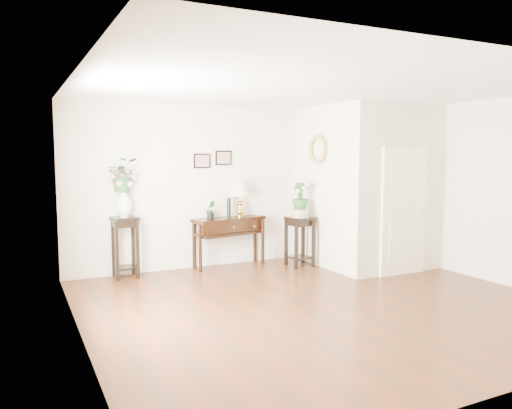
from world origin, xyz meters
TOP-DOWN VIEW (x-y plane):
  - floor at (0.00, 0.00)m, footprint 6.00×5.50m
  - ceiling at (0.00, 0.00)m, footprint 6.00×5.50m
  - wall_back at (0.00, 2.75)m, footprint 6.00×0.02m
  - wall_left at (-3.00, 0.00)m, footprint 0.02×5.50m
  - wall_right at (3.00, 0.00)m, footprint 0.02×5.50m
  - partition at (2.10, 1.77)m, footprint 1.80×1.95m
  - door at (2.10, 0.78)m, footprint 0.90×0.05m
  - art_print_left at (-0.65, 2.73)m, footprint 0.30×0.02m
  - art_print_right at (-0.25, 2.73)m, footprint 0.30×0.02m
  - wall_ornament at (1.16, 1.90)m, footprint 0.07×0.51m
  - console_table at (-0.23, 2.57)m, footprint 1.36×0.67m
  - table_lamp at (-0.01, 2.57)m, footprint 0.46×0.46m
  - green_vase at (-0.22, 2.57)m, footprint 0.08×0.08m
  - potted_plant at (-0.57, 2.57)m, footprint 0.18×0.16m
  - plant_stand_a at (-2.02, 2.57)m, footprint 0.43×0.43m
  - porcelain_vase at (-2.02, 2.57)m, footprint 0.34×0.34m
  - lily_arrangement at (-2.02, 2.57)m, footprint 0.55×0.50m
  - plant_stand_b at (0.90, 2.03)m, footprint 0.48×0.48m
  - ceramic_bowl at (0.90, 2.03)m, footprint 0.33×0.33m
  - narcissus at (0.90, 2.03)m, footprint 0.36×0.36m

SIDE VIEW (x-z plane):
  - floor at x=0.00m, z-range -0.01..0.01m
  - console_table at x=-0.23m, z-range 0.00..0.87m
  - plant_stand_b at x=0.90m, z-range 0.00..0.87m
  - plant_stand_a at x=-2.02m, z-range 0.00..0.97m
  - ceramic_bowl at x=0.90m, z-range 0.88..1.02m
  - potted_plant at x=-0.57m, z-range 0.87..1.16m
  - green_vase at x=-0.22m, z-range 0.86..1.21m
  - door at x=2.10m, z-range 0.00..2.10m
  - porcelain_vase at x=-2.02m, z-range 0.98..1.42m
  - table_lamp at x=-0.01m, z-range 0.90..1.53m
  - narcissus at x=0.90m, z-range 0.99..1.48m
  - wall_back at x=0.00m, z-range 0.00..2.80m
  - wall_left at x=-3.00m, z-range 0.00..2.80m
  - wall_right at x=3.00m, z-range 0.00..2.80m
  - partition at x=2.10m, z-range 0.00..2.80m
  - lily_arrangement at x=-2.02m, z-range 1.37..1.92m
  - art_print_left at x=-0.65m, z-range 1.73..1.98m
  - art_print_right at x=-0.25m, z-range 1.77..2.02m
  - wall_ornament at x=1.16m, z-range 1.79..2.30m
  - ceiling at x=0.00m, z-range 2.79..2.81m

